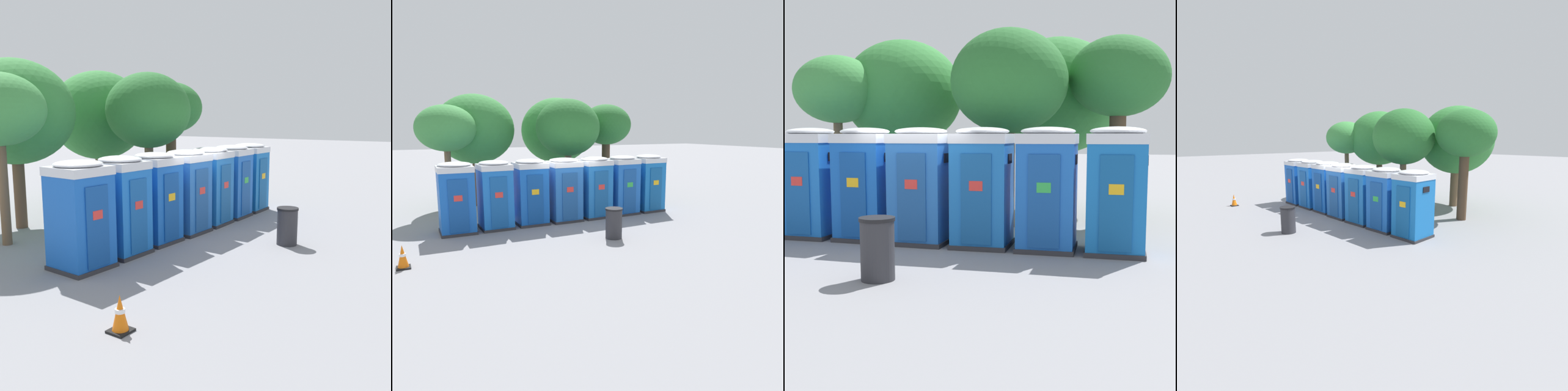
{
  "view_description": "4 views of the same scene",
  "coord_description": "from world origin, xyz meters",
  "views": [
    {
      "loc": [
        -11.12,
        -8.21,
        3.48
      ],
      "look_at": [
        0.6,
        -0.19,
        1.06
      ],
      "focal_mm": 42.0,
      "sensor_mm": 36.0,
      "label": 1
    },
    {
      "loc": [
        -6.09,
        -14.08,
        3.68
      ],
      "look_at": [
        1.11,
        -0.19,
        0.92
      ],
      "focal_mm": 35.0,
      "sensor_mm": 36.0,
      "label": 2
    },
    {
      "loc": [
        4.43,
        -11.32,
        2.36
      ],
      "look_at": [
        1.31,
        -0.19,
        1.09
      ],
      "focal_mm": 50.0,
      "sensor_mm": 36.0,
      "label": 3
    },
    {
      "loc": [
        11.17,
        -8.8,
        3.67
      ],
      "look_at": [
        1.91,
        -0.19,
        1.28
      ],
      "focal_mm": 28.0,
      "sensor_mm": 36.0,
      "label": 4
    }
  ],
  "objects": [
    {
      "name": "ground_plane",
      "position": [
        0.0,
        0.0,
        0.0
      ],
      "size": [
        120.0,
        120.0,
        0.0
      ],
      "primitive_type": "plane",
      "color": "gray"
    },
    {
      "name": "portapotty_0",
      "position": [
        -4.14,
        -0.23,
        1.28
      ],
      "size": [
        1.26,
        1.24,
        2.54
      ],
      "color": "#2D2D33",
      "rests_on": "ground"
    },
    {
      "name": "portapotty_1",
      "position": [
        -2.76,
        -0.21,
        1.28
      ],
      "size": [
        1.16,
        1.21,
        2.54
      ],
      "color": "#2D2D33",
      "rests_on": "ground"
    },
    {
      "name": "portapotty_2",
      "position": [
        -1.38,
        -0.18,
        1.28
      ],
      "size": [
        1.2,
        1.22,
        2.54
      ],
      "color": "#2D2D33",
      "rests_on": "ground"
    },
    {
      "name": "portapotty_3",
      "position": [
        -0.0,
        -0.26,
        1.28
      ],
      "size": [
        1.23,
        1.21,
        2.54
      ],
      "color": "#2D2D33",
      "rests_on": "ground"
    },
    {
      "name": "portapotty_4",
      "position": [
        1.38,
        -0.25,
        1.28
      ],
      "size": [
        1.25,
        1.24,
        2.54
      ],
      "color": "#2D2D33",
      "rests_on": "ground"
    },
    {
      "name": "portapotty_5",
      "position": [
        2.76,
        -0.24,
        1.28
      ],
      "size": [
        1.23,
        1.23,
        2.54
      ],
      "color": "#2D2D33",
      "rests_on": "ground"
    },
    {
      "name": "portapotty_6",
      "position": [
        4.14,
        -0.22,
        1.28
      ],
      "size": [
        1.2,
        1.22,
        2.54
      ],
      "color": "#2D2D33",
      "rests_on": "ground"
    },
    {
      "name": "street_tree_1",
      "position": [
        4.03,
        3.39,
        3.79
      ],
      "size": [
        2.59,
        2.59,
        4.92
      ],
      "color": "#4C3826",
      "rests_on": "ground"
    },
    {
      "name": "street_tree_2",
      "position": [
        2.18,
        5.63,
        3.55
      ],
      "size": [
        3.86,
        3.86,
        5.33
      ],
      "color": "brown",
      "rests_on": "ground"
    },
    {
      "name": "street_tree_3",
      "position": [
        1.37,
        2.34,
        3.7
      ],
      "size": [
        2.98,
        2.98,
        5.04
      ],
      "color": "brown",
      "rests_on": "ground"
    },
    {
      "name": "street_tree_4",
      "position": [
        -2.47,
        4.46,
        3.63
      ],
      "size": [
        3.66,
        3.66,
        5.27
      ],
      "color": "brown",
      "rests_on": "ground"
    },
    {
      "name": "trash_can",
      "position": [
        0.46,
        -3.36,
        0.52
      ],
      "size": [
        0.59,
        0.59,
        1.04
      ],
      "color": "#2D2D33",
      "rests_on": "ground"
    },
    {
      "name": "traffic_cone",
      "position": [
        -6.01,
        -3.22,
        0.31
      ],
      "size": [
        0.36,
        0.36,
        0.64
      ],
      "color": "black",
      "rests_on": "ground"
    }
  ]
}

